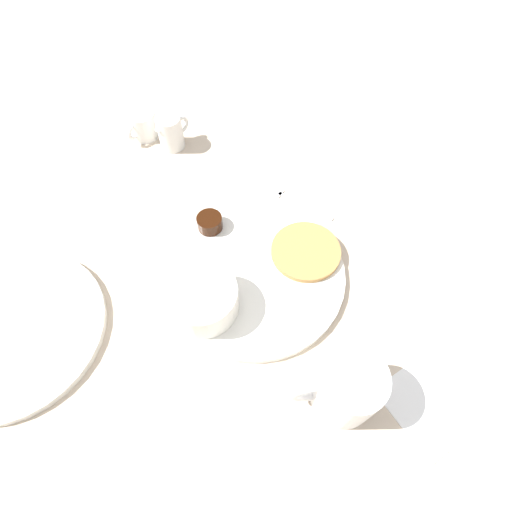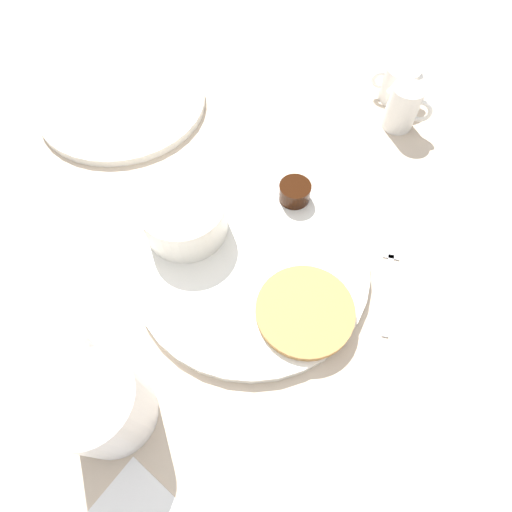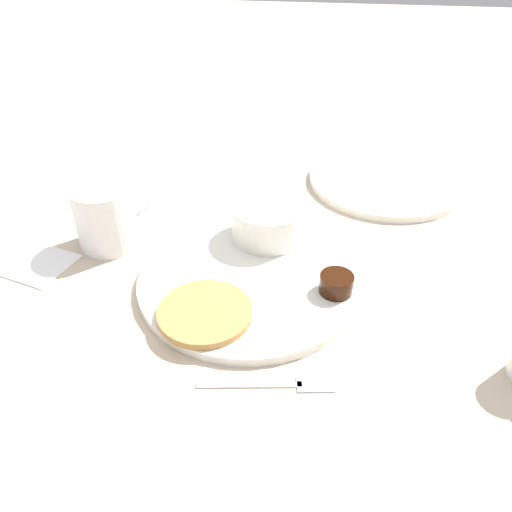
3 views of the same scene
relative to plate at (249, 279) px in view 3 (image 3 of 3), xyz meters
The scene contains 10 objects.
ground_plane 0.01m from the plate, ahead, with size 4.00×4.00×0.00m, color #C6B299.
plate is the anchor object (origin of this frame).
pancake_stack 0.09m from the plate, 64.20° to the left, with size 0.11×0.11×0.01m.
bowl 0.10m from the plate, 97.80° to the right, with size 0.10×0.10×0.05m.
syrup_cup 0.11m from the plate, behind, with size 0.04×0.04×0.02m.
butter_ramekin 0.11m from the plate, 106.80° to the right, with size 0.05×0.05×0.04m.
coffee_mug 0.22m from the plate, 16.37° to the right, with size 0.09×0.10×0.09m.
fork 0.17m from the plate, 110.60° to the left, with size 0.14×0.03×0.00m.
napkin 0.30m from the plate, ahead, with size 0.12×0.11×0.00m.
far_plate 0.36m from the plate, 122.43° to the right, with size 0.26×0.26×0.01m.
Camera 3 is at (-0.08, 0.49, 0.41)m, focal length 35.00 mm.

